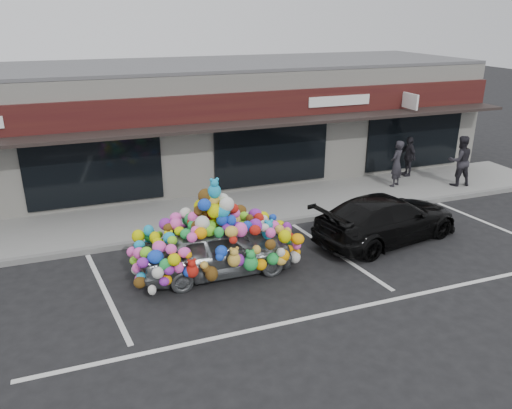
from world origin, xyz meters
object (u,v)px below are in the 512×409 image
object	(u,v)px
black_sedan	(387,218)
pedestrian_a	(396,164)
pedestrian_b	(460,161)
pedestrian_c	(408,156)
toy_car	(216,243)

from	to	relation	value
black_sedan	pedestrian_a	distance (m)	4.52
pedestrian_b	pedestrian_c	distance (m)	1.91
black_sedan	pedestrian_c	xyz separation A→B (m)	(3.94, 4.48, 0.26)
black_sedan	pedestrian_b	size ratio (longest dim) A/B	2.44
pedestrian_b	pedestrian_a	bearing A→B (deg)	-5.89
pedestrian_a	pedestrian_b	world-z (taller)	pedestrian_b
toy_car	pedestrian_b	distance (m)	10.46
pedestrian_b	pedestrian_c	size ratio (longest dim) A/B	1.20
black_sedan	pedestrian_c	world-z (taller)	pedestrian_c
pedestrian_b	black_sedan	bearing A→B (deg)	41.70
pedestrian_a	pedestrian_c	distance (m)	1.49
pedestrian_c	pedestrian_b	bearing A→B (deg)	37.71
black_sedan	pedestrian_c	size ratio (longest dim) A/B	2.94
toy_car	pedestrian_c	distance (m)	10.13
toy_car	black_sedan	size ratio (longest dim) A/B	0.90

